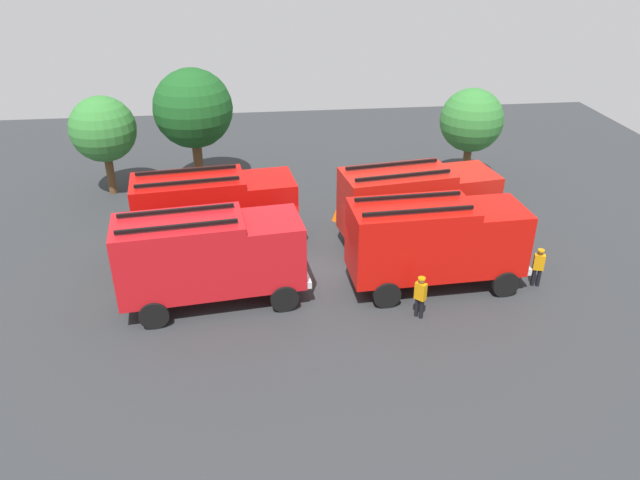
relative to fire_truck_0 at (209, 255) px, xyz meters
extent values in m
plane|color=#2D3033|center=(4.50, 2.12, -2.15)|extent=(49.47, 49.47, 0.00)
cube|color=red|center=(2.43, 0.28, -0.05)|extent=(2.47, 2.74, 2.60)
cube|color=#8C9EAD|center=(3.48, 0.40, 0.26)|extent=(0.32, 2.12, 1.46)
cube|color=red|center=(-1.04, -0.12, 0.10)|extent=(5.06, 3.04, 2.90)
cube|color=black|center=(-1.12, 0.56, 1.67)|extent=(4.31, 0.62, 0.12)
cube|color=black|center=(-0.96, -0.80, 1.67)|extent=(4.31, 0.62, 0.12)
cube|color=silver|center=(3.62, 0.42, -1.20)|extent=(0.47, 2.38, 0.28)
cylinder|color=black|center=(2.49, 1.50, -1.60)|extent=(1.13, 0.47, 1.10)
cylinder|color=black|center=(2.77, -0.89, -1.60)|extent=(1.13, 0.47, 1.10)
cylinder|color=black|center=(-2.37, 0.93, -1.60)|extent=(1.13, 0.47, 1.10)
cylinder|color=black|center=(-2.10, -1.45, -1.60)|extent=(1.13, 0.47, 1.10)
cube|color=red|center=(11.39, 0.35, -0.05)|extent=(2.32, 2.60, 2.60)
cube|color=#8C9EAD|center=(12.44, 0.40, 0.26)|extent=(0.18, 2.13, 1.46)
cube|color=red|center=(7.89, 0.18, 0.10)|extent=(4.91, 2.73, 2.90)
cube|color=black|center=(7.86, 0.87, 1.67)|extent=(4.32, 0.33, 0.12)
cube|color=black|center=(7.92, -0.51, 1.67)|extent=(4.32, 0.33, 0.12)
cube|color=silver|center=(12.59, 0.41, -1.20)|extent=(0.31, 2.38, 0.28)
cylinder|color=black|center=(11.53, 1.56, -1.60)|extent=(1.12, 0.40, 1.10)
cylinder|color=black|center=(11.64, -0.84, -1.60)|extent=(1.12, 0.40, 1.10)
cylinder|color=black|center=(6.64, 1.32, -1.60)|extent=(1.12, 0.40, 1.10)
cylinder|color=black|center=(6.75, -1.08, -1.60)|extent=(1.12, 0.40, 1.10)
cube|color=red|center=(2.47, 4.45, -0.05)|extent=(2.47, 2.74, 2.60)
cube|color=#8C9EAD|center=(3.51, 4.57, 0.26)|extent=(0.32, 2.12, 1.46)
cube|color=red|center=(-1.01, 4.05, 0.10)|extent=(5.05, 3.03, 2.90)
cube|color=black|center=(-1.08, 4.73, 1.67)|extent=(4.31, 0.61, 0.12)
cube|color=black|center=(-0.93, 3.36, 1.67)|extent=(4.31, 0.61, 0.12)
cube|color=silver|center=(3.66, 4.58, -1.20)|extent=(0.47, 2.38, 0.28)
cylinder|color=black|center=(2.53, 5.66, -1.60)|extent=(1.13, 0.47, 1.10)
cylinder|color=black|center=(2.81, 3.28, -1.60)|extent=(1.13, 0.47, 1.10)
cylinder|color=black|center=(-2.34, 5.10, -1.60)|extent=(1.13, 0.47, 1.10)
cylinder|color=black|center=(-2.06, 2.72, -1.60)|extent=(1.13, 0.47, 1.10)
cube|color=red|center=(11.57, 4.23, -0.05)|extent=(2.53, 2.78, 2.60)
cube|color=#8C9EAD|center=(12.60, 4.38, 0.26)|extent=(0.38, 2.12, 1.46)
cube|color=red|center=(8.10, 3.74, 0.10)|extent=(5.10, 3.15, 2.90)
cube|color=black|center=(8.00, 4.42, 1.67)|extent=(4.29, 0.73, 0.12)
cube|color=black|center=(8.20, 3.06, 1.67)|extent=(4.29, 0.73, 0.12)
cube|color=silver|center=(12.75, 4.40, -1.20)|extent=(0.53, 2.38, 0.28)
cylinder|color=black|center=(11.59, 5.45, -1.60)|extent=(1.14, 0.50, 1.10)
cylinder|color=black|center=(11.93, 3.07, -1.60)|extent=(1.14, 0.50, 1.10)
cylinder|color=black|center=(6.74, 4.76, -1.60)|extent=(1.14, 0.50, 1.10)
cylinder|color=black|center=(7.08, 2.38, -1.60)|extent=(1.14, 0.50, 1.10)
cylinder|color=black|center=(13.33, -0.32, -1.76)|extent=(0.16, 0.16, 0.78)
cylinder|color=black|center=(13.13, -0.25, -1.76)|extent=(0.16, 0.16, 0.78)
cube|color=orange|center=(13.23, -0.28, -1.03)|extent=(0.47, 0.36, 0.68)
sphere|color=brown|center=(13.23, -0.28, -0.58)|extent=(0.22, 0.22, 0.22)
cylinder|color=orange|center=(13.23, -0.28, -0.49)|extent=(0.28, 0.28, 0.07)
cylinder|color=black|center=(-3.33, 1.99, -1.74)|extent=(0.16, 0.16, 0.83)
cylinder|color=black|center=(-3.52, 1.91, -1.74)|extent=(0.16, 0.16, 0.83)
cube|color=gold|center=(-3.43, 1.95, -0.96)|extent=(0.48, 0.38, 0.72)
sphere|color=#9E704C|center=(-3.43, 1.95, -0.48)|extent=(0.24, 0.24, 0.24)
cylinder|color=gold|center=(-3.43, 1.95, -0.39)|extent=(0.29, 0.29, 0.07)
cylinder|color=black|center=(7.77, -1.85, -1.75)|extent=(0.16, 0.16, 0.81)
cylinder|color=black|center=(7.91, -2.01, -1.75)|extent=(0.16, 0.16, 0.81)
cube|color=orange|center=(7.84, -1.93, -1.00)|extent=(0.46, 0.47, 0.70)
sphere|color=#9E704C|center=(7.84, -1.93, -0.53)|extent=(0.23, 0.23, 0.23)
cylinder|color=orange|center=(7.84, -1.93, -0.44)|extent=(0.28, 0.28, 0.07)
cylinder|color=black|center=(2.08, 7.34, -1.73)|extent=(0.16, 0.16, 0.85)
cylinder|color=black|center=(2.18, 7.15, -1.73)|extent=(0.16, 0.16, 0.85)
cube|color=gold|center=(2.13, 7.24, -0.94)|extent=(0.41, 0.48, 0.74)
sphere|color=#9E704C|center=(2.13, 7.24, -0.45)|extent=(0.24, 0.24, 0.24)
cylinder|color=gold|center=(2.13, 7.24, -0.36)|extent=(0.30, 0.30, 0.07)
cylinder|color=brown|center=(-6.01, 11.68, -1.06)|extent=(0.44, 0.44, 2.18)
sphere|color=#337A33|center=(-6.01, 11.68, 1.51)|extent=(3.49, 3.49, 3.49)
cylinder|color=brown|center=(-1.25, 12.17, -0.82)|extent=(0.54, 0.54, 2.68)
sphere|color=#19511E|center=(-1.25, 12.17, 2.34)|extent=(4.28, 4.28, 4.28)
cylinder|color=brown|center=(13.97, 11.01, -1.06)|extent=(0.44, 0.44, 2.18)
sphere|color=#337A33|center=(13.97, 11.01, 1.52)|extent=(3.49, 3.49, 3.49)
cone|color=#F2600C|center=(5.85, 6.80, -1.85)|extent=(0.43, 0.43, 0.61)
camera|label=1|loc=(1.91, -20.49, 11.30)|focal=33.94mm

